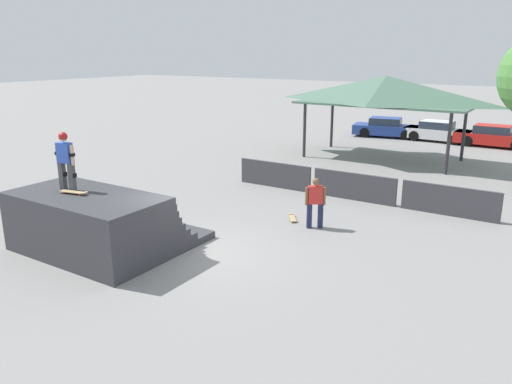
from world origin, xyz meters
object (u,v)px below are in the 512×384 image
object	(u,v)px
skateboard_on_ground	(292,218)
parked_car_blue	(386,128)
parked_car_red	(494,137)
skater_on_deck	(65,157)
skateboard_on_deck	(74,192)
parked_car_white	(438,132)
bystander_walking	(315,200)

from	to	relation	value
skateboard_on_ground	parked_car_blue	bearing A→B (deg)	-26.88
parked_car_blue	parked_car_red	size ratio (longest dim) A/B	1.04
skater_on_deck	skateboard_on_ground	distance (m)	7.47
skateboard_on_deck	skateboard_on_ground	xyz separation A→B (m)	(3.71, 5.78, -1.71)
skateboard_on_ground	parked_car_blue	xyz separation A→B (m)	(-2.88, 18.25, 0.54)
skater_on_deck	parked_car_blue	size ratio (longest dim) A/B	0.36
skater_on_deck	skateboard_on_deck	xyz separation A→B (m)	(0.49, -0.18, -0.89)
skateboard_on_ground	parked_car_white	bearing A→B (deg)	-37.05
skater_on_deck	parked_car_blue	distance (m)	23.97
skateboard_on_deck	parked_car_white	distance (m)	24.57
skateboard_on_ground	parked_car_blue	world-z (taller)	parked_car_blue
skater_on_deck	parked_car_red	xyz separation A→B (m)	(7.85, 23.85, -2.06)
skater_on_deck	skateboard_on_ground	bearing A→B (deg)	44.73
skateboard_on_ground	parked_car_red	bearing A→B (deg)	-47.16
skateboard_on_deck	skateboard_on_ground	size ratio (longest dim) A/B	1.14
bystander_walking	skateboard_on_ground	world-z (taller)	bystander_walking
bystander_walking	skateboard_on_deck	bearing A→B (deg)	14.07
skateboard_on_ground	parked_car_red	size ratio (longest dim) A/B	0.17
skateboard_on_ground	parked_car_white	distance (m)	18.43
skateboard_on_ground	skater_on_deck	bearing A→B (deg)	107.31
parked_car_blue	parked_car_white	world-z (taller)	same
bystander_walking	parked_car_white	world-z (taller)	bystander_walking
skateboard_on_ground	parked_car_blue	size ratio (longest dim) A/B	0.17
skater_on_deck	skateboard_on_deck	world-z (taller)	skater_on_deck
skateboard_on_deck	skateboard_on_ground	world-z (taller)	skateboard_on_deck
skater_on_deck	bystander_walking	xyz separation A→B (m)	(5.20, 5.25, -1.74)
skater_on_deck	parked_car_red	size ratio (longest dim) A/B	0.38
parked_car_red	skateboard_on_ground	bearing A→B (deg)	-100.71
skater_on_deck	skateboard_on_deck	bearing A→B (deg)	-28.62
skater_on_deck	parked_car_white	distance (m)	24.54
skater_on_deck	parked_car_red	distance (m)	25.19
bystander_walking	parked_car_red	xyz separation A→B (m)	(2.64, 18.60, -0.32)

